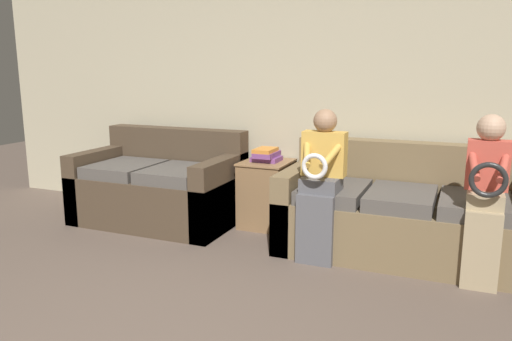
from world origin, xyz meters
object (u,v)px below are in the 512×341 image
Objects in this scene: child_left_seated at (321,179)px; child_right_seated at (486,191)px; couch_side at (160,188)px; side_shelf at (266,193)px; book_stack at (266,155)px; couch_main at (402,215)px.

child_left_seated is 1.00× the size of child_right_seated.
couch_side is 1.06m from side_shelf.
book_stack is (-0.00, 0.00, 0.37)m from side_shelf.
child_right_seated is 1.89× the size of side_shelf.
book_stack is at bearing 137.99° from child_left_seated.
side_shelf is 0.37m from book_stack.
couch_main is 1.36m from book_stack.
couch_side is 2.94m from child_right_seated.
book_stack is at bearing 155.12° from side_shelf.
couch_main is at bearing 0.54° from couch_side.
couch_side is 5.11× the size of book_stack.
side_shelf is at bearing -24.88° from book_stack.
couch_side reaches higher than book_stack.
side_shelf is at bearing 14.40° from couch_side.
child_left_seated is 1.00m from side_shelf.
couch_main is 0.79m from child_right_seated.
book_stack is (-1.87, 0.64, 0.02)m from child_right_seated.
child_left_seated is at bearing -42.01° from book_stack.
couch_main is 1.63× the size of child_left_seated.
side_shelf is at bearing 161.26° from child_right_seated.
child_left_seated is 3.95× the size of book_stack.
child_right_seated is 3.95× the size of book_stack.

